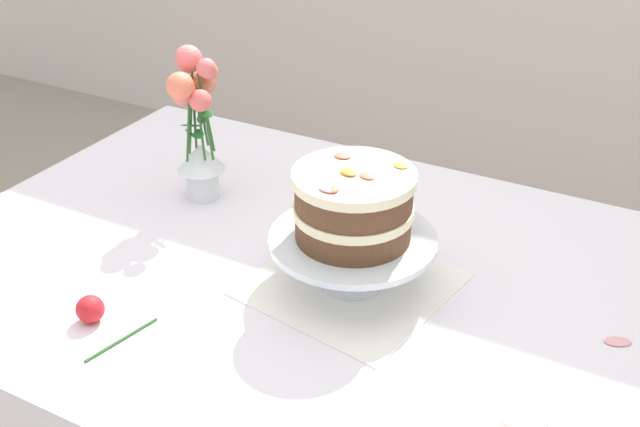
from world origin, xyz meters
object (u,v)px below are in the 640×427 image
(fallen_rose, at_px, (91,310))
(dining_table, at_px, (292,311))
(flower_vase, at_px, (197,126))
(layer_cake, at_px, (353,205))
(cake_stand, at_px, (352,245))

(fallen_rose, bearing_deg, dining_table, 53.22)
(dining_table, relative_size, flower_vase, 4.31)
(flower_vase, height_order, fallen_rose, flower_vase)
(layer_cake, bearing_deg, fallen_rose, -137.88)
(dining_table, relative_size, cake_stand, 4.83)
(dining_table, relative_size, layer_cake, 6.76)
(dining_table, distance_m, cake_stand, 0.21)
(fallen_rose, bearing_deg, cake_stand, 42.13)
(layer_cake, bearing_deg, cake_stand, 83.21)
(cake_stand, relative_size, fallen_rose, 2.10)
(dining_table, relative_size, fallen_rose, 10.14)
(dining_table, distance_m, fallen_rose, 0.37)
(flower_vase, xyz_separation_m, fallen_rose, (0.09, -0.44, -0.14))
(flower_vase, bearing_deg, fallen_rose, -77.96)
(fallen_rose, bearing_deg, layer_cake, 42.12)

